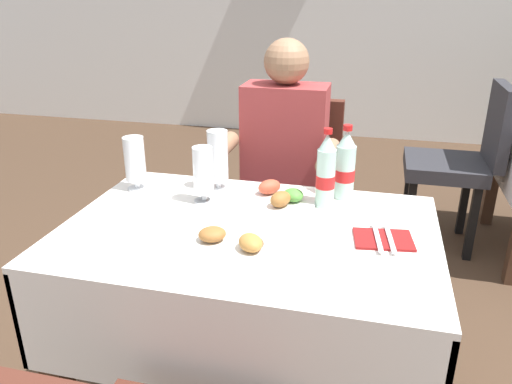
{
  "coord_description": "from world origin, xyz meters",
  "views": [
    {
      "loc": [
        0.26,
        -1.3,
        1.45
      ],
      "look_at": [
        -0.1,
        0.15,
        0.84
      ],
      "focal_mm": 35.12,
      "sensor_mm": 36.0,
      "label": 1
    }
  ],
  "objects_px": {
    "chair_far_diner_seat": "(291,194)",
    "beer_glass_right": "(218,158)",
    "main_dining_table": "(249,277)",
    "plate_near_camera": "(234,243)",
    "beer_glass_middle": "(203,174)",
    "napkin_cutlery_set": "(383,239)",
    "background_chair_left": "(463,157)",
    "plate_far_diner": "(279,197)",
    "cola_bottle_primary": "(345,167)",
    "seated_diner_far": "(282,169)",
    "beer_glass_left": "(135,163)",
    "cola_bottle_secondary": "(326,173)"
  },
  "relations": [
    {
      "from": "chair_far_diner_seat",
      "to": "beer_glass_right",
      "type": "relative_size",
      "value": 4.37
    },
    {
      "from": "main_dining_table",
      "to": "chair_far_diner_seat",
      "type": "relative_size",
      "value": 1.19
    },
    {
      "from": "plate_near_camera",
      "to": "beer_glass_middle",
      "type": "bearing_deg",
      "value": 122.97
    },
    {
      "from": "beer_glass_middle",
      "to": "beer_glass_right",
      "type": "distance_m",
      "value": 0.13
    },
    {
      "from": "napkin_cutlery_set",
      "to": "background_chair_left",
      "type": "bearing_deg",
      "value": 73.99
    },
    {
      "from": "plate_far_diner",
      "to": "beer_glass_middle",
      "type": "distance_m",
      "value": 0.27
    },
    {
      "from": "beer_glass_middle",
      "to": "plate_near_camera",
      "type": "bearing_deg",
      "value": -57.03
    },
    {
      "from": "plate_far_diner",
      "to": "cola_bottle_primary",
      "type": "relative_size",
      "value": 0.98
    },
    {
      "from": "chair_far_diner_seat",
      "to": "seated_diner_far",
      "type": "relative_size",
      "value": 0.77
    },
    {
      "from": "chair_far_diner_seat",
      "to": "beer_glass_left",
      "type": "xyz_separation_m",
      "value": [
        -0.48,
        -0.57,
        0.3
      ]
    },
    {
      "from": "beer_glass_middle",
      "to": "cola_bottle_primary",
      "type": "distance_m",
      "value": 0.49
    },
    {
      "from": "seated_diner_far",
      "to": "beer_glass_right",
      "type": "distance_m",
      "value": 0.45
    },
    {
      "from": "plate_near_camera",
      "to": "napkin_cutlery_set",
      "type": "xyz_separation_m",
      "value": [
        0.41,
        0.15,
        -0.01
      ]
    },
    {
      "from": "chair_far_diner_seat",
      "to": "background_chair_left",
      "type": "relative_size",
      "value": 1.0
    },
    {
      "from": "cola_bottle_primary",
      "to": "cola_bottle_secondary",
      "type": "distance_m",
      "value": 0.11
    },
    {
      "from": "seated_diner_far",
      "to": "plate_far_diner",
      "type": "bearing_deg",
      "value": -80.15
    },
    {
      "from": "plate_near_camera",
      "to": "beer_glass_left",
      "type": "bearing_deg",
      "value": 143.34
    },
    {
      "from": "beer_glass_middle",
      "to": "beer_glass_right",
      "type": "bearing_deg",
      "value": 84.8
    },
    {
      "from": "main_dining_table",
      "to": "beer_glass_left",
      "type": "relative_size",
      "value": 5.82
    },
    {
      "from": "plate_near_camera",
      "to": "beer_glass_left",
      "type": "xyz_separation_m",
      "value": [
        -0.48,
        0.35,
        0.08
      ]
    },
    {
      "from": "plate_far_diner",
      "to": "beer_glass_left",
      "type": "bearing_deg",
      "value": -179.97
    },
    {
      "from": "beer_glass_middle",
      "to": "cola_bottle_primary",
      "type": "xyz_separation_m",
      "value": [
        0.47,
        0.16,
        0.01
      ]
    },
    {
      "from": "main_dining_table",
      "to": "plate_far_diner",
      "type": "relative_size",
      "value": 4.48
    },
    {
      "from": "beer_glass_left",
      "to": "napkin_cutlery_set",
      "type": "relative_size",
      "value": 1.02
    },
    {
      "from": "cola_bottle_secondary",
      "to": "background_chair_left",
      "type": "bearing_deg",
      "value": 64.23
    },
    {
      "from": "chair_far_diner_seat",
      "to": "beer_glass_left",
      "type": "height_order",
      "value": "chair_far_diner_seat"
    },
    {
      "from": "main_dining_table",
      "to": "beer_glass_middle",
      "type": "distance_m",
      "value": 0.38
    },
    {
      "from": "main_dining_table",
      "to": "cola_bottle_secondary",
      "type": "xyz_separation_m",
      "value": [
        0.21,
        0.22,
        0.3
      ]
    },
    {
      "from": "seated_diner_far",
      "to": "beer_glass_left",
      "type": "relative_size",
      "value": 6.34
    },
    {
      "from": "cola_bottle_secondary",
      "to": "napkin_cutlery_set",
      "type": "relative_size",
      "value": 1.4
    },
    {
      "from": "beer_glass_middle",
      "to": "main_dining_table",
      "type": "bearing_deg",
      "value": -38.6
    },
    {
      "from": "seated_diner_far",
      "to": "beer_glass_left",
      "type": "bearing_deg",
      "value": -134.6
    },
    {
      "from": "beer_glass_middle",
      "to": "background_chair_left",
      "type": "bearing_deg",
      "value": 52.96
    },
    {
      "from": "main_dining_table",
      "to": "beer_glass_middle",
      "type": "height_order",
      "value": "beer_glass_middle"
    },
    {
      "from": "beer_glass_right",
      "to": "background_chair_left",
      "type": "relative_size",
      "value": 0.23
    },
    {
      "from": "chair_far_diner_seat",
      "to": "napkin_cutlery_set",
      "type": "bearing_deg",
      "value": -62.08
    },
    {
      "from": "main_dining_table",
      "to": "chair_far_diner_seat",
      "type": "bearing_deg",
      "value": 90.0
    },
    {
      "from": "beer_glass_left",
      "to": "cola_bottle_primary",
      "type": "relative_size",
      "value": 0.75
    },
    {
      "from": "cola_bottle_primary",
      "to": "background_chair_left",
      "type": "distance_m",
      "value": 1.41
    },
    {
      "from": "cola_bottle_primary",
      "to": "cola_bottle_secondary",
      "type": "height_order",
      "value": "cola_bottle_secondary"
    },
    {
      "from": "plate_far_diner",
      "to": "beer_glass_left",
      "type": "height_order",
      "value": "beer_glass_left"
    },
    {
      "from": "chair_far_diner_seat",
      "to": "cola_bottle_primary",
      "type": "xyz_separation_m",
      "value": [
        0.27,
        -0.47,
        0.32
      ]
    },
    {
      "from": "cola_bottle_secondary",
      "to": "beer_glass_middle",
      "type": "bearing_deg",
      "value": -171.1
    },
    {
      "from": "beer_glass_middle",
      "to": "cola_bottle_secondary",
      "type": "relative_size",
      "value": 0.73
    },
    {
      "from": "chair_far_diner_seat",
      "to": "main_dining_table",
      "type": "bearing_deg",
      "value": -90.0
    },
    {
      "from": "main_dining_table",
      "to": "background_chair_left",
      "type": "distance_m",
      "value": 1.77
    },
    {
      "from": "plate_near_camera",
      "to": "cola_bottle_primary",
      "type": "relative_size",
      "value": 0.93
    },
    {
      "from": "beer_glass_right",
      "to": "cola_bottle_primary",
      "type": "distance_m",
      "value": 0.46
    },
    {
      "from": "chair_far_diner_seat",
      "to": "napkin_cutlery_set",
      "type": "height_order",
      "value": "chair_far_diner_seat"
    },
    {
      "from": "chair_far_diner_seat",
      "to": "beer_glass_right",
      "type": "height_order",
      "value": "beer_glass_right"
    }
  ]
}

